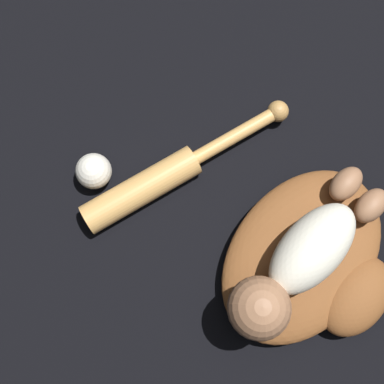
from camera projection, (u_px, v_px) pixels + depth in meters
ground_plane at (283, 234)px, 1.03m from camera, size 6.00×6.00×0.00m
baseball_glove at (311, 261)px, 0.99m from camera, size 0.41×0.36×0.07m
baby_figure at (299, 263)px, 0.90m from camera, size 0.37×0.15×0.11m
baseball_bat at (164, 176)px, 1.03m from camera, size 0.45×0.10×0.06m
baseball at (94, 171)px, 1.03m from camera, size 0.07×0.07×0.07m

